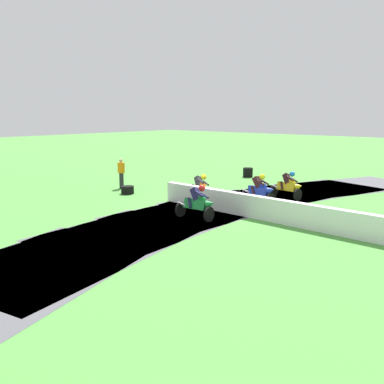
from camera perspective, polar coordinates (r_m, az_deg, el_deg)
name	(u,v)px	position (r m, az deg, el deg)	size (l,w,h in m)	color
ground_plane	(209,209)	(18.70, 2.32, -2.22)	(120.00, 120.00, 0.00)	#4C933D
track_asphalt	(224,211)	(18.20, 4.21, -2.59)	(8.55, 28.90, 0.01)	#515156
safety_barrier	(334,221)	(15.53, 18.37, -3.71)	(0.30, 16.44, 0.90)	white
motorcycle_lead_yellow	(288,186)	(21.23, 12.67, 0.81)	(1.71, 0.95, 1.43)	black
motorcycle_chase_blue	(260,190)	(19.77, 8.99, 0.31)	(1.70, 0.76, 1.42)	black
motorcycle_trailing_orange	(200,189)	(19.91, 1.00, 0.41)	(1.71, 0.95, 1.42)	black
motorcycle_fourth_green	(198,203)	(16.79, 0.76, -1.47)	(1.68, 0.88, 1.42)	black
tire_stack_near	(248,172)	(28.00, 7.42, 2.59)	(0.63, 0.63, 0.60)	black
tire_stack_mid_a	(128,190)	(22.30, -8.55, 0.28)	(0.66, 0.66, 0.40)	black
track_marshal	(121,174)	(23.89, -9.36, 2.43)	(0.34, 0.24, 1.63)	#232328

